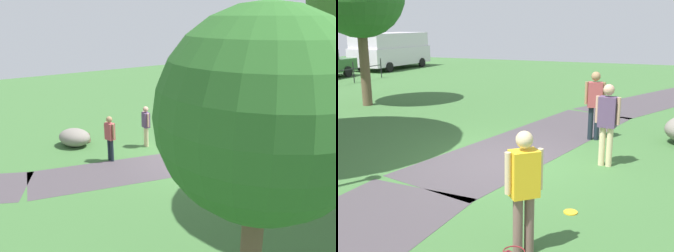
{
  "view_description": "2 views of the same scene",
  "coord_description": "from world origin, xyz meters",
  "views": [
    {
      "loc": [
        8.22,
        10.31,
        5.36
      ],
      "look_at": [
        0.79,
        -0.13,
        1.46
      ],
      "focal_mm": 38.7,
      "sensor_mm": 36.0,
      "label": 1
    },
    {
      "loc": [
        -8.25,
        -3.27,
        2.99
      ],
      "look_at": [
        -0.72,
        -0.37,
        0.99
      ],
      "focal_mm": 45.17,
      "sensor_mm": 36.0,
      "label": 2
    }
  ],
  "objects": [
    {
      "name": "lamp_post",
      "position": [
        -3.57,
        2.95,
        2.27
      ],
      "size": [
        0.28,
        0.28,
        3.7
      ],
      "color": "black",
      "rests_on": "ground"
    },
    {
      "name": "young_tree_near_path",
      "position": [
        4.2,
        6.99,
        3.97
      ],
      "size": [
        3.16,
        3.16,
        5.58
      ],
      "color": "brown",
      "rests_on": "ground"
    },
    {
      "name": "handbag_on_grass",
      "position": [
        -3.96,
        -1.72,
        0.14
      ],
      "size": [
        0.36,
        0.36,
        0.31
      ],
      "color": "maroon",
      "rests_on": "ground"
    },
    {
      "name": "ground_plane",
      "position": [
        0.0,
        0.0,
        0.0
      ],
      "size": [
        48.0,
        48.0,
        0.0
      ],
      "primitive_type": "plane",
      "color": "#3A6532"
    },
    {
      "name": "woman_with_handbag",
      "position": [
        -3.48,
        -1.68,
        0.97
      ],
      "size": [
        0.42,
        0.43,
        1.68
      ],
      "color": "#74584F",
      "rests_on": "ground"
    },
    {
      "name": "footpath_segment_mid",
      "position": [
        1.86,
        -0.22,
        0.0
      ],
      "size": [
        8.31,
        4.21,
        0.01
      ],
      "color": "#433C41",
      "rests_on": "ground"
    },
    {
      "name": "footpath_segment_near",
      "position": [
        -6.01,
        1.04,
        0.0
      ],
      "size": [
        8.13,
        2.8,
        0.01
      ],
      "color": "#433C41",
      "rests_on": "ground"
    },
    {
      "name": "frisbee_on_grass",
      "position": [
        -2.04,
        -1.99,
        0.01
      ],
      "size": [
        0.22,
        0.22,
        0.02
      ],
      "color": "yellow",
      "rests_on": "ground"
    },
    {
      "name": "man_near_boulder",
      "position": [
        0.49,
        -2.16,
        1.02
      ],
      "size": [
        0.28,
        0.52,
        1.75
      ],
      "color": "beige",
      "rests_on": "ground"
    },
    {
      "name": "backpack_by_boulder",
      "position": [
        2.39,
        -4.09,
        0.19
      ],
      "size": [
        0.34,
        0.34,
        0.4
      ],
      "color": "brown",
      "rests_on": "ground"
    },
    {
      "name": "lawn_boulder",
      "position": [
        2.96,
        -4.0,
        0.37
      ],
      "size": [
        1.61,
        1.78,
        0.75
      ],
      "color": "gray",
      "rests_on": "ground"
    },
    {
      "name": "passerby_on_path",
      "position": [
        2.47,
        -1.58,
        1.04
      ],
      "size": [
        0.31,
        0.51,
        1.77
      ],
      "color": "#19232C",
      "rests_on": "ground"
    }
  ]
}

